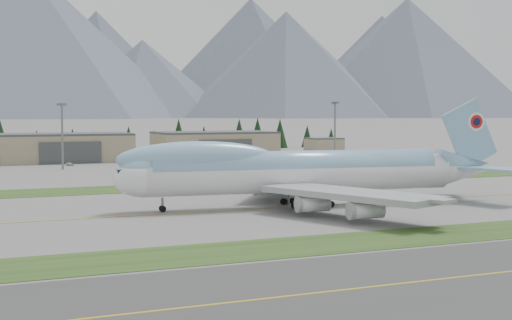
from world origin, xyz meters
name	(u,v)px	position (x,y,z in m)	size (l,w,h in m)	color
ground	(255,209)	(0.00, 0.00, 0.00)	(7000.00, 7000.00, 0.00)	slate
grass_strip_near	(356,242)	(0.00, -38.00, 0.00)	(400.00, 14.00, 0.08)	#254418
grass_strip_far	(186,187)	(0.00, 45.00, 0.00)	(400.00, 18.00, 0.08)	#254418
asphalt_taxiway	(465,277)	(0.00, -62.00, 0.00)	(400.00, 32.00, 0.04)	#353535
taxiway_line_main	(255,209)	(0.00, 0.00, 0.00)	(400.00, 0.40, 0.02)	gold
taxiway_line_near	(465,277)	(0.00, -62.00, 0.00)	(400.00, 0.40, 0.02)	gold
boeing_747_freighter	(298,171)	(9.21, -0.15, 7.18)	(82.86, 70.91, 21.77)	white
hangar_center	(65,147)	(-15.00, 149.90, 5.39)	(48.00, 26.60, 10.80)	gray
hangar_right	(215,145)	(45.00, 149.90, 5.39)	(48.00, 26.60, 10.80)	gray
control_shed	(324,146)	(95.00, 148.00, 3.80)	(14.00, 12.00, 7.60)	gray
floodlight_masts	(70,122)	(-19.15, 109.06, 15.62)	(171.08, 7.74, 23.55)	slate
service_vehicle_a	(70,166)	(-16.61, 128.58, 0.00)	(1.34, 3.31, 1.13)	silver
service_vehicle_b	(217,165)	(31.52, 109.55, 0.00)	(1.15, 3.27, 1.08)	gold
service_vehicle_c	(239,161)	(47.56, 129.03, 0.00)	(1.76, 4.33, 1.26)	silver
conifer_belt	(71,137)	(-3.86, 211.49, 7.12)	(275.48, 16.75, 16.33)	black
mountain_ridge_rear	(6,52)	(141.90, 2900.00, 258.74)	(4524.24, 1071.94, 535.97)	#4F5969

